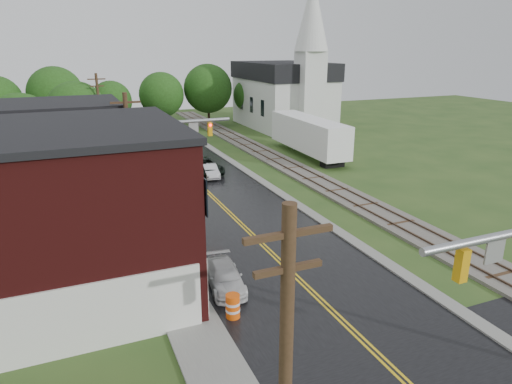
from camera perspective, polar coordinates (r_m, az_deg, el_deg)
main_road at (r=40.01m, az=-6.84°, el=0.72°), size 10.00×90.00×0.02m
curb_right at (r=46.20m, az=-2.14°, el=3.17°), size 0.80×70.00×0.12m
sidewalk_left at (r=34.17m, az=-14.49°, el=-2.76°), size 2.40×50.00×0.12m
brick_building at (r=23.20m, az=-26.82°, el=-3.11°), size 14.30×10.30×8.30m
yellow_house at (r=33.93m, az=-23.19°, el=1.88°), size 8.00×7.00×6.40m
darkred_building at (r=42.90m, az=-21.83°, el=3.77°), size 7.00×6.00×4.40m
church at (r=68.00m, az=3.86°, el=12.85°), size 10.40×18.40×20.00m
railroad at (r=47.94m, az=3.01°, el=3.83°), size 3.20×80.00×0.30m
traffic_signal_far at (r=35.17m, az=-11.22°, el=6.50°), size 7.34×0.43×7.20m
utility_pole_b at (r=29.88m, az=-15.43°, el=3.71°), size 1.80×0.28×9.00m
utility_pole_c at (r=51.44m, az=-18.91°, el=9.10°), size 1.80×0.28×9.00m
tree_left_c at (r=47.42m, az=-27.01°, el=7.20°), size 6.00×6.00×7.65m
tree_left_e at (r=53.21m, az=-21.31°, el=9.21°), size 6.40×6.40×8.16m
suv_dark at (r=43.72m, az=-6.44°, el=3.21°), size 3.04×5.54×1.47m
sedan_silver at (r=42.55m, az=-5.77°, el=2.63°), size 1.57×3.68×1.18m
pickup_white at (r=23.39m, az=-3.94°, el=-10.54°), size 2.11×4.18×1.16m
semi_trailer at (r=50.60m, az=6.61°, el=7.21°), size 3.34×13.63×4.19m
construction_barrel at (r=21.04m, az=-2.92°, el=-14.07°), size 0.84×0.84×1.14m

